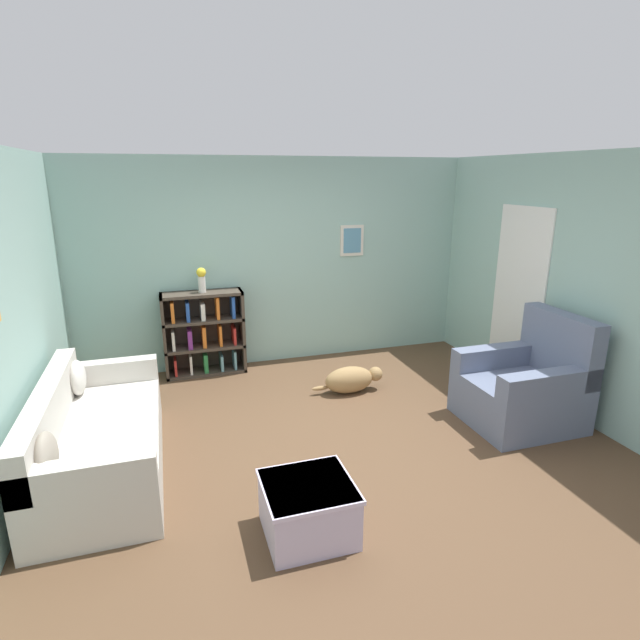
{
  "coord_description": "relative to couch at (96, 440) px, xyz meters",
  "views": [
    {
      "loc": [
        -1.36,
        -3.94,
        2.38
      ],
      "look_at": [
        0.0,
        0.4,
        1.05
      ],
      "focal_mm": 28.0,
      "sensor_mm": 36.0,
      "label": 1
    }
  ],
  "objects": [
    {
      "name": "ground_plane",
      "position": [
        2.03,
        -0.09,
        -0.29
      ],
      "size": [
        14.0,
        14.0,
        0.0
      ],
      "primitive_type": "plane",
      "color": "brown"
    },
    {
      "name": "bookshelf",
      "position": [
        1.05,
        1.95,
        0.23
      ],
      "size": [
        0.97,
        0.32,
        1.03
      ],
      "color": "#42382D",
      "rests_on": "ground_plane"
    },
    {
      "name": "wall_back",
      "position": [
        2.03,
        2.16,
        1.01
      ],
      "size": [
        5.6,
        0.13,
        2.6
      ],
      "color": "#93BCB2",
      "rests_on": "ground_plane"
    },
    {
      "name": "couch",
      "position": [
        0.0,
        0.0,
        0.0
      ],
      "size": [
        0.9,
        2.02,
        0.77
      ],
      "color": "beige",
      "rests_on": "ground_plane"
    },
    {
      "name": "dog",
      "position": [
        2.56,
        0.84,
        -0.13
      ],
      "size": [
        0.83,
        0.27,
        0.3
      ],
      "color": "#9E7A4C",
      "rests_on": "ground_plane"
    },
    {
      "name": "coffee_table",
      "position": [
        1.45,
        -1.25,
        -0.08
      ],
      "size": [
        0.61,
        0.58,
        0.39
      ],
      "color": "#BCB2D1",
      "rests_on": "ground_plane"
    },
    {
      "name": "wall_right",
      "position": [
        4.58,
        -0.07,
        1.01
      ],
      "size": [
        0.16,
        5.0,
        2.6
      ],
      "color": "#93BCB2",
      "rests_on": "ground_plane"
    },
    {
      "name": "recliner_chair",
      "position": [
        3.97,
        -0.31,
        0.08
      ],
      "size": [
        1.02,
        0.92,
        1.09
      ],
      "color": "slate",
      "rests_on": "ground_plane"
    },
    {
      "name": "vase",
      "position": [
        1.06,
        1.93,
        0.91
      ],
      "size": [
        0.11,
        0.11,
        0.3
      ],
      "color": "silver",
      "rests_on": "bookshelf"
    }
  ]
}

